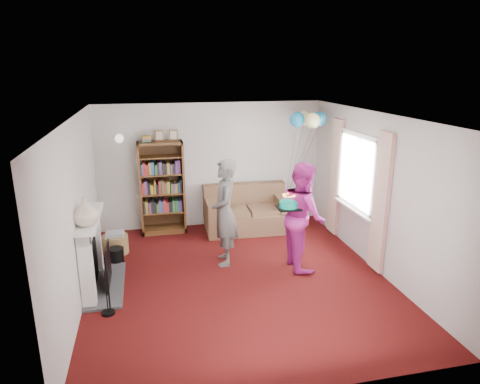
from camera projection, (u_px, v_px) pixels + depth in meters
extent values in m
plane|color=#370809|center=(238.00, 279.00, 6.64)|extent=(5.00, 5.00, 0.00)
cube|color=silver|center=(212.00, 165.00, 8.64)|extent=(4.50, 0.02, 2.50)
cube|color=silver|center=(76.00, 213.00, 5.81)|extent=(0.02, 5.00, 2.50)
cube|color=silver|center=(377.00, 193.00, 6.76)|extent=(0.02, 5.00, 2.50)
cube|color=white|center=(238.00, 116.00, 5.93)|extent=(4.50, 5.00, 0.01)
cube|color=#3F3F42|center=(105.00, 285.00, 6.40)|extent=(0.55, 1.40, 0.04)
cube|color=white|center=(87.00, 272.00, 5.71)|extent=(0.18, 0.14, 1.06)
cube|color=white|center=(95.00, 241.00, 6.74)|extent=(0.18, 0.14, 1.06)
cube|color=white|center=(88.00, 225.00, 6.10)|extent=(0.18, 1.24, 0.16)
cube|color=white|center=(89.00, 218.00, 6.07)|extent=(0.28, 1.35, 0.05)
cube|color=black|center=(90.00, 258.00, 6.24)|extent=(0.10, 0.80, 0.86)
cube|color=black|center=(108.00, 266.00, 6.33)|extent=(0.02, 0.70, 0.60)
cylinder|color=black|center=(106.00, 292.00, 5.61)|extent=(0.18, 0.18, 0.64)
cylinder|color=black|center=(116.00, 256.00, 7.15)|extent=(0.26, 0.26, 0.26)
cube|color=white|center=(360.00, 135.00, 7.08)|extent=(0.08, 1.30, 0.08)
cube|color=white|center=(355.00, 207.00, 7.43)|extent=(0.08, 1.30, 0.08)
cube|color=white|center=(359.00, 172.00, 7.26)|extent=(0.01, 1.15, 1.20)
cube|color=white|center=(353.00, 209.00, 7.43)|extent=(0.14, 1.32, 0.04)
cube|color=beige|center=(381.00, 203.00, 6.57)|extent=(0.07, 0.38, 2.20)
cube|color=beige|center=(335.00, 177.00, 8.10)|extent=(0.07, 0.38, 2.20)
cylinder|color=gold|center=(119.00, 137.00, 8.03)|extent=(0.04, 0.12, 0.04)
sphere|color=white|center=(119.00, 139.00, 7.95)|extent=(0.16, 0.16, 0.16)
cube|color=#472B14|center=(162.00, 185.00, 8.48)|extent=(0.86, 0.04, 1.81)
cube|color=brown|center=(141.00, 189.00, 8.21)|extent=(0.04, 0.42, 1.81)
cube|color=brown|center=(183.00, 187.00, 8.38)|extent=(0.04, 0.42, 1.81)
cube|color=brown|center=(160.00, 143.00, 8.05)|extent=(0.86, 0.42, 0.04)
cube|color=brown|center=(164.00, 229.00, 8.54)|extent=(0.86, 0.42, 0.10)
cube|color=brown|center=(163.00, 211.00, 8.43)|extent=(0.78, 0.38, 0.03)
cube|color=brown|center=(162.00, 193.00, 8.32)|extent=(0.78, 0.38, 0.02)
cube|color=brown|center=(161.00, 174.00, 8.22)|extent=(0.78, 0.38, 0.02)
cube|color=brown|center=(160.00, 157.00, 8.12)|extent=(0.78, 0.38, 0.02)
cube|color=maroon|center=(147.00, 139.00, 7.96)|extent=(0.16, 0.22, 0.12)
cube|color=brown|center=(159.00, 135.00, 8.06)|extent=(0.16, 0.02, 0.20)
cube|color=brown|center=(173.00, 135.00, 8.11)|extent=(0.16, 0.02, 0.20)
cube|color=brown|center=(247.00, 220.00, 8.59)|extent=(1.67, 0.88, 0.39)
cube|color=brown|center=(244.00, 199.00, 8.79)|extent=(1.67, 0.24, 0.69)
cube|color=brown|center=(212.00, 214.00, 8.38)|extent=(0.24, 0.83, 0.54)
cube|color=brown|center=(282.00, 209.00, 8.68)|extent=(0.24, 0.83, 0.54)
cube|color=brown|center=(230.00, 212.00, 8.37)|extent=(0.71, 0.58, 0.12)
cube|color=brown|center=(267.00, 210.00, 8.53)|extent=(0.71, 0.58, 0.12)
cylinder|color=olive|center=(116.00, 244.00, 7.52)|extent=(0.44, 0.44, 0.33)
cube|color=beige|center=(115.00, 234.00, 7.46)|extent=(0.31, 0.24, 0.06)
imported|color=black|center=(225.00, 212.00, 6.96)|extent=(0.49, 0.69, 1.77)
imported|color=#B52488|center=(303.00, 216.00, 6.85)|extent=(0.66, 0.85, 1.74)
cube|color=black|center=(289.00, 208.00, 6.63)|extent=(0.34, 0.34, 0.02)
cylinder|color=#0D9D81|center=(289.00, 204.00, 6.61)|extent=(0.29, 0.29, 0.10)
cylinder|color=#0D9D81|center=(289.00, 200.00, 6.59)|extent=(0.21, 0.21, 0.04)
cylinder|color=#CE5B9B|center=(294.00, 198.00, 6.60)|extent=(0.01, 0.01, 0.09)
sphere|color=orange|center=(294.00, 195.00, 6.59)|extent=(0.02, 0.02, 0.02)
cylinder|color=#CE5B9B|center=(293.00, 197.00, 6.64)|extent=(0.01, 0.01, 0.09)
sphere|color=orange|center=(293.00, 194.00, 6.62)|extent=(0.02, 0.02, 0.02)
cylinder|color=#CE5B9B|center=(290.00, 197.00, 6.66)|extent=(0.01, 0.01, 0.09)
sphere|color=orange|center=(291.00, 194.00, 6.65)|extent=(0.02, 0.02, 0.02)
cylinder|color=#CE5B9B|center=(288.00, 197.00, 6.67)|extent=(0.01, 0.01, 0.09)
sphere|color=orange|center=(288.00, 194.00, 6.65)|extent=(0.02, 0.02, 0.02)
cylinder|color=#CE5B9B|center=(285.00, 197.00, 6.65)|extent=(0.01, 0.01, 0.09)
sphere|color=orange|center=(285.00, 194.00, 6.64)|extent=(0.02, 0.02, 0.02)
cylinder|color=#CE5B9B|center=(284.00, 197.00, 6.62)|extent=(0.01, 0.01, 0.09)
sphere|color=orange|center=(284.00, 194.00, 6.61)|extent=(0.02, 0.02, 0.02)
cylinder|color=#CE5B9B|center=(283.00, 198.00, 6.59)|extent=(0.01, 0.01, 0.09)
sphere|color=orange|center=(283.00, 195.00, 6.57)|extent=(0.02, 0.02, 0.02)
cylinder|color=#CE5B9B|center=(284.00, 199.00, 6.55)|extent=(0.01, 0.01, 0.09)
sphere|color=orange|center=(284.00, 196.00, 6.53)|extent=(0.02, 0.02, 0.02)
cylinder|color=#CE5B9B|center=(286.00, 200.00, 6.52)|extent=(0.01, 0.01, 0.09)
sphere|color=orange|center=(286.00, 196.00, 6.50)|extent=(0.02, 0.02, 0.02)
cylinder|color=#CE5B9B|center=(289.00, 200.00, 6.50)|extent=(0.01, 0.01, 0.09)
sphere|color=orange|center=(289.00, 197.00, 6.49)|extent=(0.02, 0.02, 0.02)
cylinder|color=#CE5B9B|center=(291.00, 200.00, 6.51)|extent=(0.01, 0.01, 0.09)
sphere|color=orange|center=(291.00, 197.00, 6.49)|extent=(0.02, 0.02, 0.02)
cylinder|color=#CE5B9B|center=(293.00, 199.00, 6.53)|extent=(0.01, 0.01, 0.09)
sphere|color=orange|center=(294.00, 196.00, 6.51)|extent=(0.02, 0.02, 0.02)
cylinder|color=#CE5B9B|center=(294.00, 199.00, 6.56)|extent=(0.01, 0.01, 0.09)
sphere|color=orange|center=(295.00, 196.00, 6.55)|extent=(0.02, 0.02, 0.02)
sphere|color=#3F3F3F|center=(285.00, 199.00, 8.42)|extent=(0.02, 0.02, 0.02)
sphere|color=teal|center=(319.00, 119.00, 8.03)|extent=(0.28, 0.28, 0.28)
sphere|color=#F8F497|center=(304.00, 118.00, 8.19)|extent=(0.28, 0.28, 0.28)
sphere|color=teal|center=(297.00, 120.00, 7.94)|extent=(0.28, 0.28, 0.28)
sphere|color=#F8F497|center=(313.00, 121.00, 7.78)|extent=(0.28, 0.28, 0.28)
imported|color=beige|center=(85.00, 212.00, 5.69)|extent=(0.39, 0.39, 0.38)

